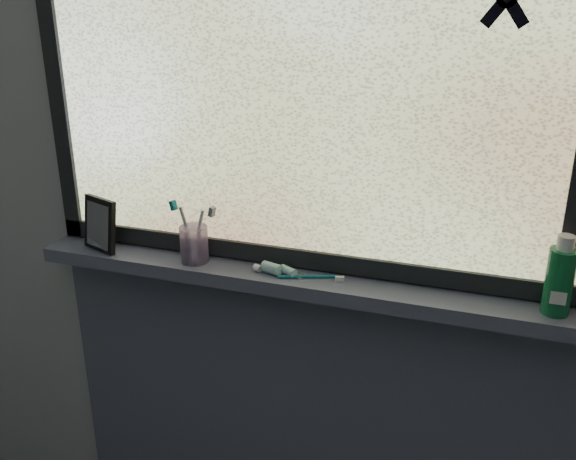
# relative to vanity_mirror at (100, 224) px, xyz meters

# --- Properties ---
(wall_back) EXTENTS (3.00, 0.01, 2.50)m
(wall_back) POSITION_rel_vanity_mirror_xyz_m (0.64, 0.09, 0.15)
(wall_back) COLOR #9EA3A8
(wall_back) RESTS_ON ground
(windowsill) EXTENTS (1.62, 0.14, 0.04)m
(windowsill) POSITION_rel_vanity_mirror_xyz_m (0.64, 0.02, -0.10)
(windowsill) COLOR #4B4E64
(windowsill) RESTS_ON wall_back
(sill_apron) EXTENTS (1.62, 0.02, 0.98)m
(sill_apron) POSITION_rel_vanity_mirror_xyz_m (0.64, 0.08, -0.61)
(sill_apron) COLOR #4B4E64
(sill_apron) RESTS_ON floor
(window_pane) EXTENTS (1.50, 0.01, 1.00)m
(window_pane) POSITION_rel_vanity_mirror_xyz_m (0.64, 0.07, 0.43)
(window_pane) COLOR silver
(window_pane) RESTS_ON wall_back
(frame_bottom) EXTENTS (1.60, 0.03, 0.05)m
(frame_bottom) POSITION_rel_vanity_mirror_xyz_m (0.64, 0.07, -0.05)
(frame_bottom) COLOR black
(frame_bottom) RESTS_ON windowsill
(frame_left) EXTENTS (0.05, 0.03, 1.10)m
(frame_left) POSITION_rel_vanity_mirror_xyz_m (-0.13, 0.07, 0.43)
(frame_left) COLOR black
(frame_left) RESTS_ON wall_back
(vanity_mirror) EXTENTS (0.14, 0.10, 0.16)m
(vanity_mirror) POSITION_rel_vanity_mirror_xyz_m (0.00, 0.00, 0.00)
(vanity_mirror) COLOR black
(vanity_mirror) RESTS_ON windowsill
(toothpaste_tube) EXTENTS (0.17, 0.09, 0.03)m
(toothpaste_tube) POSITION_rel_vanity_mirror_xyz_m (0.54, 0.00, -0.06)
(toothpaste_tube) COLOR white
(toothpaste_tube) RESTS_ON windowsill
(toothbrush_cup) EXTENTS (0.09, 0.09, 0.10)m
(toothbrush_cup) POSITION_rel_vanity_mirror_xyz_m (0.29, 0.01, -0.03)
(toothbrush_cup) COLOR #CEAAE1
(toothbrush_cup) RESTS_ON windowsill
(toothbrush_lying) EXTENTS (0.19, 0.08, 0.01)m
(toothbrush_lying) POSITION_rel_vanity_mirror_xyz_m (0.62, 0.01, -0.07)
(toothbrush_lying) COLOR #0D6979
(toothbrush_lying) RESTS_ON windowsill
(mouthwash_bottle) EXTENTS (0.07, 0.07, 0.16)m
(mouthwash_bottle) POSITION_rel_vanity_mirror_xyz_m (1.23, 0.01, 0.02)
(mouthwash_bottle) COLOR #1D9A58
(mouthwash_bottle) RESTS_ON windowsill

